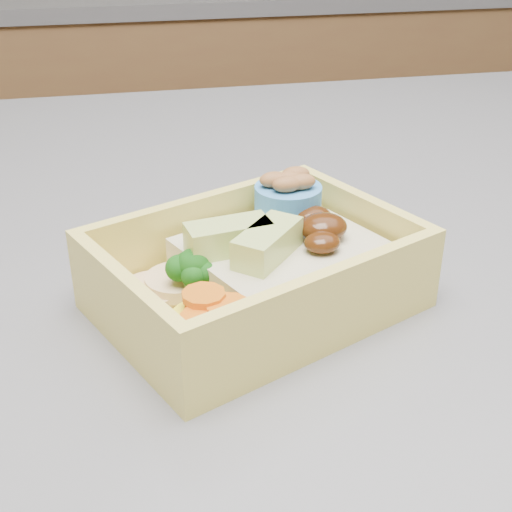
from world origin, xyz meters
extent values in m
cube|color=brown|center=(0.00, 1.20, 0.45)|extent=(3.20, 0.60, 0.90)
cube|color=#333337|center=(0.00, -0.10, 0.90)|extent=(1.24, 0.84, 0.04)
cube|color=#E7D35F|center=(-0.14, -0.17, 0.92)|extent=(0.21, 0.19, 0.01)
cube|color=#E7D35F|center=(-0.16, -0.12, 0.95)|extent=(0.16, 0.08, 0.04)
cube|color=#E7D35F|center=(-0.11, -0.23, 0.95)|extent=(0.16, 0.08, 0.04)
cube|color=#E7D35F|center=(-0.06, -0.14, 0.95)|extent=(0.05, 0.11, 0.04)
cube|color=#E7D35F|center=(-0.21, -0.21, 0.95)|extent=(0.05, 0.11, 0.04)
cube|color=tan|center=(-0.12, -0.17, 0.94)|extent=(0.14, 0.13, 0.03)
ellipsoid|color=#381908|center=(-0.09, -0.16, 0.96)|extent=(0.04, 0.03, 0.02)
ellipsoid|color=#381908|center=(-0.09, -0.14, 0.96)|extent=(0.03, 0.03, 0.01)
ellipsoid|color=#381908|center=(-0.10, -0.18, 0.96)|extent=(0.03, 0.03, 0.01)
cube|color=#B8D06D|center=(-0.13, -0.18, 0.96)|extent=(0.05, 0.05, 0.02)
cube|color=#B8D06D|center=(-0.15, -0.17, 0.96)|extent=(0.05, 0.03, 0.02)
cylinder|color=#6FB05F|center=(-0.17, -0.18, 0.94)|extent=(0.01, 0.01, 0.02)
sphere|color=#155112|center=(-0.17, -0.18, 0.95)|extent=(0.02, 0.02, 0.02)
sphere|color=#155112|center=(-0.17, -0.17, 0.95)|extent=(0.02, 0.02, 0.02)
sphere|color=#155112|center=(-0.18, -0.17, 0.95)|extent=(0.02, 0.02, 0.02)
sphere|color=#155112|center=(-0.17, -0.18, 0.95)|extent=(0.01, 0.01, 0.01)
sphere|color=#155112|center=(-0.17, -0.18, 0.95)|extent=(0.01, 0.01, 0.01)
sphere|color=#155112|center=(-0.18, -0.17, 0.95)|extent=(0.01, 0.01, 0.01)
cylinder|color=yellow|center=(-0.17, -0.22, 0.94)|extent=(0.04, 0.04, 0.02)
cylinder|color=#D66312|center=(-0.17, -0.22, 0.95)|extent=(0.02, 0.02, 0.00)
cylinder|color=#D66312|center=(-0.18, -0.23, 0.95)|extent=(0.02, 0.02, 0.00)
cylinder|color=#D66312|center=(-0.16, -0.22, 0.95)|extent=(0.02, 0.02, 0.00)
cylinder|color=#D66312|center=(-0.17, -0.21, 0.96)|extent=(0.02, 0.02, 0.00)
cylinder|color=tan|center=(-0.20, -0.16, 0.93)|extent=(0.04, 0.04, 0.01)
cylinder|color=tan|center=(-0.18, -0.16, 0.94)|extent=(0.04, 0.04, 0.01)
ellipsoid|color=silver|center=(-0.17, -0.14, 0.94)|extent=(0.02, 0.02, 0.02)
ellipsoid|color=silver|center=(-0.19, -0.21, 0.94)|extent=(0.02, 0.02, 0.02)
cylinder|color=#3E8AD6|center=(-0.10, -0.12, 0.97)|extent=(0.04, 0.04, 0.02)
ellipsoid|color=brown|center=(-0.10, -0.12, 0.98)|extent=(0.02, 0.02, 0.01)
ellipsoid|color=brown|center=(-0.10, -0.12, 0.98)|extent=(0.02, 0.02, 0.01)
ellipsoid|color=brown|center=(-0.11, -0.12, 0.98)|extent=(0.02, 0.02, 0.01)
ellipsoid|color=brown|center=(-0.10, -0.13, 0.98)|extent=(0.02, 0.02, 0.01)
ellipsoid|color=brown|center=(-0.11, -0.13, 0.98)|extent=(0.02, 0.02, 0.01)
camera|label=1|loc=(-0.21, -0.53, 1.15)|focal=50.00mm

